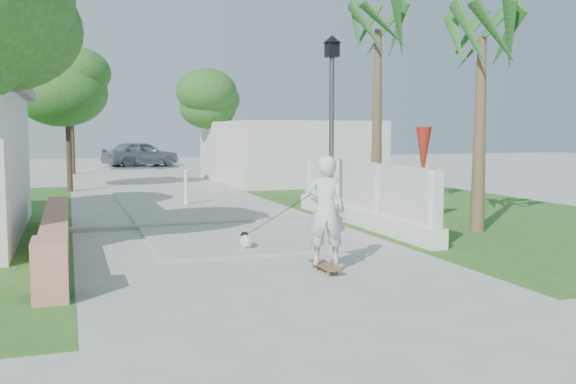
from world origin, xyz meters
name	(u,v)px	position (x,y,z in m)	size (l,w,h in m)	color
ground	(293,284)	(0.00, 0.00, 0.00)	(90.00, 90.00, 0.00)	#B7B7B2
path_strip	(142,181)	(0.00, 20.00, 0.03)	(3.20, 36.00, 0.06)	#B7B7B2
curb	(208,224)	(0.00, 6.00, 0.05)	(6.50, 0.25, 0.10)	#999993
grass_right	(426,205)	(7.00, 8.00, 0.01)	(8.00, 20.00, 0.01)	#31621F
pink_wall	(55,236)	(-3.30, 3.55, 0.31)	(0.45, 8.20, 0.80)	tan
lattice_fence	(359,202)	(3.40, 5.00, 0.54)	(0.35, 7.00, 1.50)	white
building_right	(286,152)	(6.00, 18.00, 1.30)	(6.00, 8.00, 2.60)	silver
street_lamp	(332,122)	(2.90, 5.50, 2.43)	(0.44, 0.44, 4.44)	#59595E
bollard	(186,187)	(0.20, 10.00, 0.58)	(0.14, 0.14, 1.09)	white
patio_umbrella	(423,153)	(4.80, 4.50, 1.69)	(0.36, 0.36, 2.30)	#59595E
tree_path_left	(67,86)	(-2.98, 15.98, 3.82)	(3.40, 3.40, 5.23)	#4C3826
tree_path_right	(213,102)	(3.22, 19.98, 3.49)	(3.00, 3.00, 4.79)	#4C3826
tree_path_far	(72,99)	(-2.78, 25.98, 3.82)	(3.20, 3.20, 5.17)	#4C3826
palm_far	(378,42)	(4.60, 6.50, 4.48)	(1.80, 1.80, 5.30)	brown
palm_near	(482,49)	(5.40, 3.20, 3.95)	(1.80, 1.80, 4.70)	brown
skateboarder	(289,216)	(0.41, 1.41, 0.80)	(1.09, 2.72, 1.83)	brown
dog	(246,240)	(0.03, 2.72, 0.19)	(0.26, 0.51, 0.35)	white
parked_car	(141,154)	(1.20, 31.71, 0.80)	(1.88, 4.67, 1.59)	#B2B5BA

